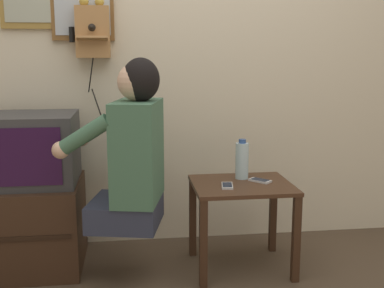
{
  "coord_description": "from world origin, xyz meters",
  "views": [
    {
      "loc": [
        -0.3,
        -2.06,
        1.22
      ],
      "look_at": [
        0.03,
        0.45,
        0.75
      ],
      "focal_mm": 45.0,
      "sensor_mm": 36.0,
      "label": 1
    }
  ],
  "objects_px": {
    "television": "(23,149)",
    "cell_phone_held": "(227,186)",
    "water_bottle": "(242,160)",
    "cell_phone_spare": "(260,180)",
    "person": "(132,151)",
    "wall_phone_antique": "(93,31)"
  },
  "relations": [
    {
      "from": "television",
      "to": "cell_phone_held",
      "type": "height_order",
      "value": "television"
    },
    {
      "from": "water_bottle",
      "to": "cell_phone_spare",
      "type": "bearing_deg",
      "value": -43.2
    },
    {
      "from": "person",
      "to": "wall_phone_antique",
      "type": "height_order",
      "value": "wall_phone_antique"
    },
    {
      "from": "wall_phone_antique",
      "to": "cell_phone_held",
      "type": "xyz_separation_m",
      "value": [
        0.73,
        -0.5,
        -0.84
      ]
    },
    {
      "from": "wall_phone_antique",
      "to": "water_bottle",
      "type": "height_order",
      "value": "wall_phone_antique"
    },
    {
      "from": "person",
      "to": "wall_phone_antique",
      "type": "distance_m",
      "value": 0.85
    },
    {
      "from": "television",
      "to": "water_bottle",
      "type": "height_order",
      "value": "television"
    },
    {
      "from": "cell_phone_spare",
      "to": "water_bottle",
      "type": "height_order",
      "value": "water_bottle"
    },
    {
      "from": "person",
      "to": "television",
      "type": "bearing_deg",
      "value": 79.23
    },
    {
      "from": "person",
      "to": "cell_phone_held",
      "type": "bearing_deg",
      "value": -76.08
    },
    {
      "from": "person",
      "to": "wall_phone_antique",
      "type": "bearing_deg",
      "value": 35.31
    },
    {
      "from": "cell_phone_held",
      "to": "person",
      "type": "bearing_deg",
      "value": -168.94
    },
    {
      "from": "person",
      "to": "water_bottle",
      "type": "bearing_deg",
      "value": -61.8
    },
    {
      "from": "person",
      "to": "television",
      "type": "relative_size",
      "value": 1.51
    },
    {
      "from": "cell_phone_held",
      "to": "water_bottle",
      "type": "height_order",
      "value": "water_bottle"
    },
    {
      "from": "cell_phone_held",
      "to": "cell_phone_spare",
      "type": "height_order",
      "value": "same"
    },
    {
      "from": "television",
      "to": "cell_phone_held",
      "type": "bearing_deg",
      "value": -12.45
    },
    {
      "from": "cell_phone_spare",
      "to": "water_bottle",
      "type": "distance_m",
      "value": 0.16
    },
    {
      "from": "person",
      "to": "cell_phone_spare",
      "type": "bearing_deg",
      "value": -69.98
    },
    {
      "from": "television",
      "to": "water_bottle",
      "type": "relative_size",
      "value": 2.53
    },
    {
      "from": "person",
      "to": "television",
      "type": "height_order",
      "value": "person"
    },
    {
      "from": "cell_phone_spare",
      "to": "wall_phone_antique",
      "type": "bearing_deg",
      "value": 113.23
    }
  ]
}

